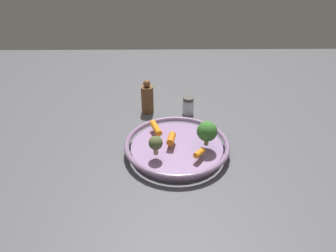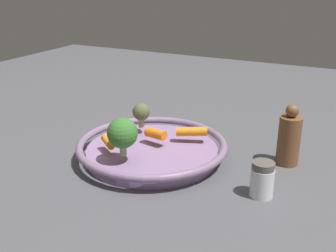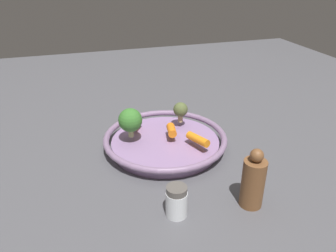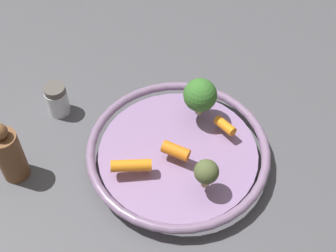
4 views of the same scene
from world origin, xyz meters
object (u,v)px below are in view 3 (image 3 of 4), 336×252
at_px(baby_carrot_center, 198,139).
at_px(pepper_mill, 253,181).
at_px(broccoli_floret_small, 181,110).
at_px(broccoli_floret_mid, 130,120).
at_px(serving_bowl, 165,141).
at_px(baby_carrot_left, 137,123).
at_px(salt_shaker, 177,201).
at_px(baby_carrot_near_rim, 172,130).

distance_m(baby_carrot_center, pepper_mill, 0.20).
xyz_separation_m(baby_carrot_center, broccoli_floret_small, (0.00, -0.12, 0.03)).
bearing_deg(broccoli_floret_mid, broccoli_floret_small, -163.41).
bearing_deg(serving_bowl, broccoli_floret_small, -135.54).
bearing_deg(broccoli_floret_small, baby_carrot_left, -4.09).
relative_size(baby_carrot_center, broccoli_floret_mid, 0.88).
bearing_deg(baby_carrot_left, pepper_mill, 115.74).
distance_m(broccoli_floret_small, salt_shaker, 0.33).
height_order(baby_carrot_left, salt_shaker, salt_shaker).
height_order(baby_carrot_center, salt_shaker, salt_shaker).
xyz_separation_m(broccoli_floret_mid, broccoli_floret_small, (-0.15, -0.04, -0.01)).
distance_m(baby_carrot_left, broccoli_floret_mid, 0.07).
xyz_separation_m(broccoli_floret_small, pepper_mill, (-0.04, 0.32, -0.02)).
height_order(baby_carrot_center, pepper_mill, pepper_mill).
bearing_deg(salt_shaker, broccoli_floret_mid, -82.74).
distance_m(baby_carrot_left, baby_carrot_center, 0.18).
height_order(serving_bowl, pepper_mill, pepper_mill).
bearing_deg(broccoli_floret_mid, baby_carrot_center, 151.87).
height_order(baby_carrot_left, broccoli_floret_small, broccoli_floret_small).
bearing_deg(broccoli_floret_mid, serving_bowl, 168.81).
distance_m(baby_carrot_near_rim, broccoli_floret_mid, 0.11).
relative_size(serving_bowl, broccoli_floret_mid, 4.19).
distance_m(serving_bowl, baby_carrot_left, 0.10).
bearing_deg(broccoli_floret_mid, pepper_mill, 123.58).
distance_m(serving_bowl, broccoli_floret_small, 0.10).
bearing_deg(salt_shaker, serving_bowl, -101.75).
distance_m(baby_carrot_center, broccoli_floret_mid, 0.17).
bearing_deg(salt_shaker, broccoli_floret_small, -110.18).
bearing_deg(baby_carrot_near_rim, baby_carrot_center, 127.42).
xyz_separation_m(serving_bowl, salt_shaker, (0.05, 0.25, 0.01)).
height_order(broccoli_floret_small, salt_shaker, broccoli_floret_small).
relative_size(serving_bowl, salt_shaker, 4.85).
xyz_separation_m(serving_bowl, broccoli_floret_small, (-0.06, -0.06, 0.05)).
distance_m(serving_bowl, baby_carrot_center, 0.09).
relative_size(serving_bowl, broccoli_floret_small, 5.61).
bearing_deg(baby_carrot_center, salt_shaker, 57.86).
relative_size(baby_carrot_left, salt_shaker, 0.63).
bearing_deg(serving_bowl, broccoli_floret_mid, -11.19).
xyz_separation_m(broccoli_floret_mid, salt_shaker, (-0.03, 0.27, -0.05)).
bearing_deg(broccoli_floret_small, baby_carrot_center, 91.20).
xyz_separation_m(baby_carrot_near_rim, salt_shaker, (0.07, 0.25, -0.02)).
bearing_deg(baby_carrot_center, broccoli_floret_mid, -28.13).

